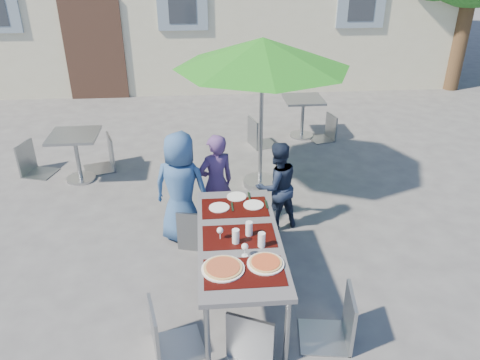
{
  "coord_description": "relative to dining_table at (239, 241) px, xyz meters",
  "views": [
    {
      "loc": [
        0.34,
        -3.37,
        3.33
      ],
      "look_at": [
        0.74,
        1.29,
        0.9
      ],
      "focal_mm": 35.0,
      "sensor_mm": 36.0,
      "label": 1
    }
  ],
  "objects": [
    {
      "name": "ground",
      "position": [
        -0.65,
        -0.39,
        -0.7
      ],
      "size": [
        90.0,
        90.0,
        0.0
      ],
      "primitive_type": "plane",
      "color": "#474649",
      "rests_on": "ground"
    },
    {
      "name": "dining_table",
      "position": [
        0.0,
        0.0,
        0.0
      ],
      "size": [
        0.8,
        1.85,
        0.76
      ],
      "color": "#403F44",
      "rests_on": "ground"
    },
    {
      "name": "pizza_near_left",
      "position": [
        -0.18,
        -0.5,
        0.07
      ],
      "size": [
        0.38,
        0.38,
        0.03
      ],
      "color": "white",
      "rests_on": "dining_table"
    },
    {
      "name": "pizza_near_right",
      "position": [
        0.2,
        -0.46,
        0.07
      ],
      "size": [
        0.33,
        0.33,
        0.03
      ],
      "color": "white",
      "rests_on": "dining_table"
    },
    {
      "name": "glassware",
      "position": [
        0.05,
        -0.1,
        0.13
      ],
      "size": [
        0.45,
        0.39,
        0.15
      ],
      "color": "silver",
      "rests_on": "dining_table"
    },
    {
      "name": "place_settings",
      "position": [
        0.03,
        0.63,
        0.06
      ],
      "size": [
        0.63,
        0.44,
        0.01
      ],
      "color": "white",
      "rests_on": "dining_table"
    },
    {
      "name": "child_0",
      "position": [
        -0.59,
        1.14,
        0.0
      ],
      "size": [
        0.79,
        0.64,
        1.4
      ],
      "primitive_type": "imported",
      "rotation": [
        0.0,
        0.0,
        2.82
      ],
      "color": "#2F5182",
      "rests_on": "ground"
    },
    {
      "name": "child_1",
      "position": [
        -0.17,
        1.34,
        -0.05
      ],
      "size": [
        0.55,
        0.46,
        1.28
      ],
      "primitive_type": "imported",
      "rotation": [
        0.0,
        0.0,
        3.53
      ],
      "color": "#4B3267",
      "rests_on": "ground"
    },
    {
      "name": "child_2",
      "position": [
        0.58,
        1.31,
        -0.11
      ],
      "size": [
        0.64,
        0.5,
        1.17
      ],
      "primitive_type": "imported",
      "rotation": [
        0.0,
        0.0,
        3.49
      ],
      "color": "#182136",
      "rests_on": "ground"
    },
    {
      "name": "chair_0",
      "position": [
        -0.42,
        0.95,
        -0.13
      ],
      "size": [
        0.53,
        0.53,
        0.97
      ],
      "color": "gray",
      "rests_on": "ground"
    },
    {
      "name": "chair_1",
      "position": [
        0.15,
        1.04,
        -0.07
      ],
      "size": [
        0.56,
        0.56,
        1.06
      ],
      "color": "gray",
      "rests_on": "ground"
    },
    {
      "name": "chair_2",
      "position": [
        0.36,
        1.08,
        -0.2
      ],
      "size": [
        0.48,
        0.49,
        0.86
      ],
      "color": "#92989D",
      "rests_on": "ground"
    },
    {
      "name": "chair_3",
      "position": [
        -0.7,
        -0.65,
        -0.12
      ],
      "size": [
        0.52,
        0.52,
        0.97
      ],
      "color": "gray",
      "rests_on": "ground"
    },
    {
      "name": "chair_4",
      "position": [
        0.84,
        -0.65,
        -0.1
      ],
      "size": [
        0.51,
        0.51,
        1.01
      ],
      "color": "#8E9499",
      "rests_on": "ground"
    },
    {
      "name": "chair_5",
      "position": [
        -0.02,
        -0.95,
        -0.13
      ],
      "size": [
        0.57,
        0.57,
        0.97
      ],
      "color": "gray",
      "rests_on": "ground"
    },
    {
      "name": "patio_umbrella",
      "position": [
        0.52,
        2.45,
        1.26
      ],
      "size": [
        2.41,
        2.41,
        2.18
      ],
      "color": "#A8AAB0",
      "rests_on": "ground"
    },
    {
      "name": "cafe_table_0",
      "position": [
        -2.22,
        2.86,
        -0.18
      ],
      "size": [
        0.7,
        0.7,
        0.75
      ],
      "color": "#A8AAB0",
      "rests_on": "ground"
    },
    {
      "name": "bg_chair_l_0",
      "position": [
        -3.0,
        3.15,
        -0.13
      ],
      "size": [
        0.54,
        0.53,
        0.97
      ],
      "color": "gray",
      "rests_on": "ground"
    },
    {
      "name": "bg_chair_r_0",
      "position": [
        -1.9,
        3.24,
        -0.09
      ],
      "size": [
        0.58,
        0.58,
        1.03
      ],
      "color": "gray",
      "rests_on": "ground"
    },
    {
      "name": "cafe_table_1",
      "position": [
        1.54,
        4.32,
        -0.19
      ],
      "size": [
        0.69,
        0.69,
        0.74
      ],
      "color": "#A8AAB0",
      "rests_on": "ground"
    },
    {
      "name": "bg_chair_l_1",
      "position": [
        0.67,
        3.97,
        -0.12
      ],
      "size": [
        0.54,
        0.54,
        0.98
      ],
      "color": "gray",
      "rests_on": "ground"
    },
    {
      "name": "bg_chair_r_1",
      "position": [
        1.97,
        4.16,
        -0.19
      ],
      "size": [
        0.47,
        0.47,
        0.88
      ],
      "color": "gray",
      "rests_on": "ground"
    }
  ]
}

